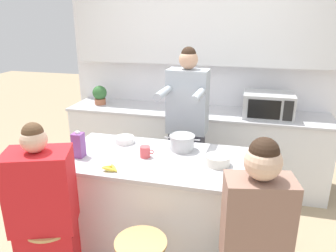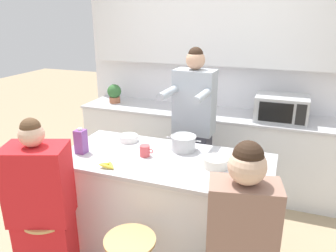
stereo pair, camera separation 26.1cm
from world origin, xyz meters
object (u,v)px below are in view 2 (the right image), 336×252
(kitchen_island, at_px, (165,208))
(bar_stool_leftmost, at_px, (51,252))
(potted_plant, at_px, (114,93))
(fruit_bowl, at_px, (128,138))
(person_wrapped_blanket, at_px, (43,215))
(microwave, at_px, (281,108))
(person_cooking, at_px, (193,137))
(juice_carton, at_px, (81,141))
(coffee_cup_near, at_px, (145,151))
(banana_bunch, at_px, (107,165))
(cooking_pot, at_px, (183,143))

(kitchen_island, distance_m, bar_stool_leftmost, 0.94)
(kitchen_island, relative_size, potted_plant, 7.09)
(fruit_bowl, bearing_deg, person_wrapped_blanket, -105.92)
(person_wrapped_blanket, relative_size, microwave, 2.56)
(kitchen_island, xyz_separation_m, bar_stool_leftmost, (-0.68, -0.64, -0.15))
(person_wrapped_blanket, bearing_deg, kitchen_island, 22.71)
(microwave, bearing_deg, person_cooking, -140.11)
(potted_plant, bearing_deg, juice_carton, -70.53)
(coffee_cup_near, xyz_separation_m, banana_bunch, (-0.18, -0.30, -0.03))
(kitchen_island, xyz_separation_m, microwave, (0.82, 1.38, 0.59))
(microwave, distance_m, potted_plant, 2.06)
(person_wrapped_blanket, bearing_deg, juice_carton, 68.85)
(person_cooking, distance_m, fruit_bowl, 0.68)
(fruit_bowl, distance_m, banana_bunch, 0.55)
(potted_plant, bearing_deg, bar_stool_leftmost, -74.90)
(bar_stool_leftmost, height_order, fruit_bowl, fruit_bowl)
(coffee_cup_near, bearing_deg, bar_stool_leftmost, -129.23)
(kitchen_island, height_order, person_cooking, person_cooking)
(juice_carton, xyz_separation_m, potted_plant, (-0.55, 1.54, 0.02))
(cooking_pot, relative_size, banana_bunch, 2.20)
(person_wrapped_blanket, relative_size, coffee_cup_near, 12.04)
(person_cooking, bearing_deg, kitchen_island, -90.04)
(cooking_pot, distance_m, fruit_bowl, 0.54)
(bar_stool_leftmost, height_order, banana_bunch, banana_bunch)
(microwave, height_order, potted_plant, microwave)
(bar_stool_leftmost, xyz_separation_m, juice_carton, (-0.01, 0.50, 0.71))
(coffee_cup_near, relative_size, microwave, 0.21)
(juice_carton, height_order, microwave, microwave)
(microwave, bearing_deg, kitchen_island, -120.88)
(coffee_cup_near, bearing_deg, fruit_bowl, 138.08)
(kitchen_island, distance_m, person_wrapped_blanket, 0.97)
(bar_stool_leftmost, relative_size, fruit_bowl, 3.63)
(potted_plant, bearing_deg, person_cooking, -28.66)
(bar_stool_leftmost, distance_m, coffee_cup_near, 1.04)
(cooking_pot, relative_size, fruit_bowl, 1.74)
(microwave, relative_size, potted_plant, 2.27)
(bar_stool_leftmost, height_order, potted_plant, potted_plant)
(person_wrapped_blanket, distance_m, cooking_pot, 1.22)
(banana_bunch, distance_m, juice_carton, 0.39)
(fruit_bowl, height_order, banana_bunch, fruit_bowl)
(person_cooking, relative_size, juice_carton, 8.07)
(person_wrapped_blanket, height_order, banana_bunch, person_wrapped_blanket)
(cooking_pot, height_order, potted_plant, potted_plant)
(cooking_pot, bearing_deg, banana_bunch, -129.96)
(cooking_pot, xyz_separation_m, coffee_cup_near, (-0.26, -0.22, -0.02))
(person_wrapped_blanket, distance_m, potted_plant, 2.16)
(coffee_cup_near, distance_m, microwave, 1.71)
(kitchen_island, bearing_deg, person_wrapped_blanket, -137.11)
(microwave, bearing_deg, juice_carton, -135.03)
(person_cooking, xyz_separation_m, coffee_cup_near, (-0.20, -0.73, 0.11))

